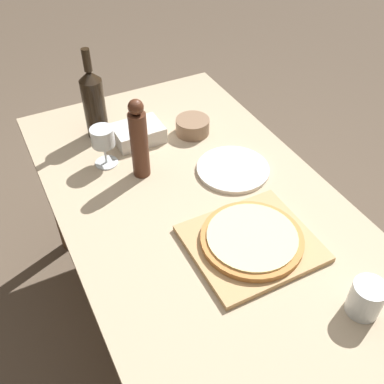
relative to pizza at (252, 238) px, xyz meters
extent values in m
plane|color=brown|center=(-0.05, 0.21, -0.75)|extent=(12.00, 12.00, 0.00)
cube|color=tan|center=(-0.05, 0.21, -0.04)|extent=(0.84, 1.51, 0.03)
cylinder|color=brown|center=(-0.41, 0.91, -0.40)|extent=(0.06, 0.06, 0.69)
cylinder|color=brown|center=(0.31, 0.91, -0.40)|extent=(0.06, 0.06, 0.69)
cube|color=tan|center=(0.00, 0.00, -0.02)|extent=(0.35, 0.31, 0.02)
cylinder|color=#BC7A3D|center=(0.00, 0.00, 0.00)|extent=(0.29, 0.29, 0.02)
cylinder|color=beige|center=(0.00, 0.00, 0.01)|extent=(0.26, 0.26, 0.01)
cylinder|color=black|center=(-0.21, 0.72, 0.08)|extent=(0.08, 0.08, 0.22)
cone|color=black|center=(-0.21, 0.72, 0.21)|extent=(0.08, 0.08, 0.04)
cylinder|color=black|center=(-0.21, 0.72, 0.27)|extent=(0.03, 0.03, 0.08)
cylinder|color=#4C2819|center=(-0.15, 0.44, 0.09)|extent=(0.06, 0.06, 0.23)
sphere|color=#4C2819|center=(-0.15, 0.44, 0.23)|extent=(0.05, 0.05, 0.05)
cylinder|color=silver|center=(-0.24, 0.54, -0.03)|extent=(0.08, 0.08, 0.00)
cylinder|color=silver|center=(-0.24, 0.54, 0.01)|extent=(0.01, 0.01, 0.07)
cylinder|color=silver|center=(-0.24, 0.54, 0.08)|extent=(0.08, 0.08, 0.06)
cylinder|color=#84664C|center=(0.11, 0.57, 0.00)|extent=(0.13, 0.13, 0.06)
cylinder|color=silver|center=(0.13, -0.30, 0.02)|extent=(0.08, 0.08, 0.10)
cylinder|color=silver|center=(0.13, 0.31, -0.02)|extent=(0.25, 0.25, 0.01)
cube|color=beige|center=(-0.09, 0.62, 0.00)|extent=(0.17, 0.13, 0.06)
camera|label=1|loc=(-0.53, -0.67, 0.94)|focal=42.00mm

